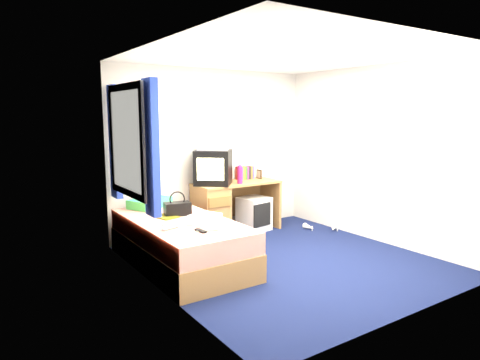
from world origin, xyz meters
TOP-DOWN VIEW (x-y plane):
  - ground at (0.00, 0.00)m, footprint 3.40×3.40m
  - room_shell at (0.00, 0.00)m, footprint 3.40×3.40m
  - bed at (-1.10, 0.58)m, footprint 1.01×2.00m
  - pillow at (-1.13, 1.42)m, footprint 0.62×0.52m
  - desk at (-0.04, 1.44)m, footprint 1.30×0.55m
  - storage_cube at (0.50, 1.34)m, footprint 0.47×0.47m
  - crt_tv at (-0.15, 1.44)m, footprint 0.67×0.67m
  - vcr at (-0.15, 1.44)m, footprint 0.53×0.50m
  - book_row at (0.51, 1.60)m, footprint 0.27×0.13m
  - picture_frame at (0.73, 1.52)m, footprint 0.02×0.12m
  - pink_water_bottle at (0.20, 1.28)m, footprint 0.09×0.09m
  - aerosol_can at (0.11, 1.44)m, footprint 0.05×0.05m
  - handbag at (-1.02, 0.80)m, footprint 0.34×0.24m
  - towel at (-0.94, 0.27)m, footprint 0.38×0.36m
  - magazine at (-1.19, 0.78)m, footprint 0.28×0.33m
  - water_bottle at (-1.36, 0.26)m, footprint 0.21×0.12m
  - colour_swatch_fan at (-1.08, -0.02)m, footprint 0.23×0.12m
  - remote_control at (-1.15, -0.01)m, footprint 0.06×0.16m
  - window_assembly at (-1.55, 0.90)m, footprint 0.11×1.42m
  - white_heels at (1.33, 0.75)m, footprint 0.42×0.47m

SIDE VIEW (x-z plane):
  - ground at x=0.00m, z-range 0.00..0.00m
  - white_heels at x=1.33m, z-range -0.01..0.09m
  - storage_cube at x=0.50m, z-range 0.00..0.50m
  - bed at x=-1.10m, z-range 0.00..0.54m
  - desk at x=-0.04m, z-range 0.03..0.78m
  - colour_swatch_fan at x=-1.08m, z-range 0.54..0.55m
  - magazine at x=-1.19m, z-range 0.54..0.55m
  - remote_control at x=-1.15m, z-range 0.54..0.56m
  - water_bottle at x=-1.36m, z-range 0.54..0.61m
  - towel at x=-0.94m, z-range 0.54..0.64m
  - pillow at x=-1.13m, z-range 0.54..0.65m
  - handbag at x=-1.02m, z-range 0.48..0.77m
  - picture_frame at x=0.73m, z-range 0.75..0.89m
  - aerosol_can at x=0.11m, z-range 0.75..0.93m
  - book_row at x=0.51m, z-range 0.75..0.95m
  - pink_water_bottle at x=0.20m, z-range 0.75..0.99m
  - crt_tv at x=-0.15m, z-range 0.75..1.24m
  - vcr at x=-0.15m, z-range 1.24..1.33m
  - window_assembly at x=-1.55m, z-range 0.72..2.12m
  - room_shell at x=0.00m, z-range -0.25..3.15m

